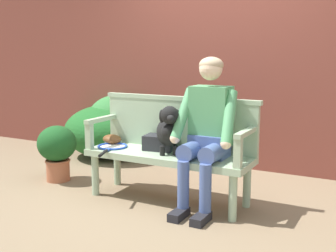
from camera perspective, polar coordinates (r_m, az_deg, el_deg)
name	(u,v)px	position (r m, az deg, el deg)	size (l,w,h in m)	color
ground_plane	(168,200)	(4.06, 0.00, -9.83)	(40.00, 40.00, 0.00)	#7A664C
brick_garden_fence	(229,49)	(5.23, 8.12, 10.05)	(8.00, 0.30, 2.78)	brown
hedge_bush_far_left	(115,126)	(5.68, -7.03, 0.02)	(0.80, 0.72, 0.80)	#337538
hedge_bush_far_right	(108,131)	(5.67, -7.92, -0.65)	(1.17, 1.10, 0.68)	#1E5B23
garden_bench	(168,160)	(3.94, 0.00, -4.48)	(1.55, 0.49, 0.45)	#9EB793
bench_backrest	(179,122)	(4.06, 1.43, 0.52)	(1.59, 0.06, 0.50)	#9EB793
bench_armrest_left_end	(97,126)	(4.21, -9.43, -0.03)	(0.06, 0.49, 0.28)	#9EB793
bench_armrest_right_end	(243,141)	(3.52, 9.94, -1.97)	(0.06, 0.49, 0.28)	#9EB793
person_seated	(207,127)	(3.70, 5.20, -0.17)	(0.56, 0.64, 1.32)	black
dog_on_bench	(168,129)	(3.85, 0.05, -0.45)	(0.36, 0.43, 0.45)	black
tennis_racket	(112,147)	(4.17, -7.49, -2.76)	(0.37, 0.58, 0.03)	blue
baseball_glove	(112,139)	(4.35, -7.43, -1.73)	(0.22, 0.17, 0.09)	brown
sports_bag	(160,143)	(4.03, -1.12, -2.21)	(0.28, 0.20, 0.14)	#232328
potted_plant	(57,148)	(4.71, -14.46, -2.87)	(0.41, 0.41, 0.60)	#A85B3D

